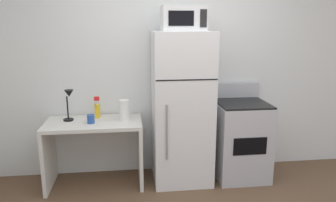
{
  "coord_description": "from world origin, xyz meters",
  "views": [
    {
      "loc": [
        -0.51,
        -2.18,
        1.8
      ],
      "look_at": [
        -0.11,
        1.1,
        1.02
      ],
      "focal_mm": 34.5,
      "sensor_mm": 36.0,
      "label": 1
    }
  ],
  "objects_px": {
    "oven_range": "(241,139)",
    "spray_bottle": "(97,109)",
    "desk": "(95,141)",
    "refrigerator": "(182,109)",
    "coffee_mug": "(91,119)",
    "paper_towel_roll": "(124,111)",
    "desk_lamp": "(69,100)",
    "microwave": "(183,19)"
  },
  "relations": [
    {
      "from": "paper_towel_roll",
      "to": "refrigerator",
      "type": "bearing_deg",
      "value": 1.42
    },
    {
      "from": "paper_towel_roll",
      "to": "microwave",
      "type": "height_order",
      "value": "microwave"
    },
    {
      "from": "coffee_mug",
      "to": "oven_range",
      "type": "height_order",
      "value": "oven_range"
    },
    {
      "from": "coffee_mug",
      "to": "refrigerator",
      "type": "height_order",
      "value": "refrigerator"
    },
    {
      "from": "spray_bottle",
      "to": "desk",
      "type": "bearing_deg",
      "value": -102.59
    },
    {
      "from": "coffee_mug",
      "to": "oven_range",
      "type": "distance_m",
      "value": 1.76
    },
    {
      "from": "paper_towel_roll",
      "to": "microwave",
      "type": "relative_size",
      "value": 0.52
    },
    {
      "from": "desk",
      "to": "refrigerator",
      "type": "bearing_deg",
      "value": -0.5
    },
    {
      "from": "desk_lamp",
      "to": "coffee_mug",
      "type": "relative_size",
      "value": 3.72
    },
    {
      "from": "refrigerator",
      "to": "paper_towel_roll",
      "type": "bearing_deg",
      "value": -178.58
    },
    {
      "from": "paper_towel_roll",
      "to": "oven_range",
      "type": "relative_size",
      "value": 0.22
    },
    {
      "from": "refrigerator",
      "to": "oven_range",
      "type": "bearing_deg",
      "value": -0.21
    },
    {
      "from": "coffee_mug",
      "to": "oven_range",
      "type": "bearing_deg",
      "value": 1.71
    },
    {
      "from": "desk",
      "to": "paper_towel_roll",
      "type": "xyz_separation_m",
      "value": [
        0.35,
        -0.02,
        0.35
      ]
    },
    {
      "from": "coffee_mug",
      "to": "microwave",
      "type": "xyz_separation_m",
      "value": [
        1.02,
        0.03,
        1.07
      ]
    },
    {
      "from": "coffee_mug",
      "to": "paper_towel_roll",
      "type": "relative_size",
      "value": 0.4
    },
    {
      "from": "desk",
      "to": "oven_range",
      "type": "distance_m",
      "value": 1.71
    },
    {
      "from": "paper_towel_roll",
      "to": "refrigerator",
      "type": "relative_size",
      "value": 0.14
    },
    {
      "from": "oven_range",
      "to": "spray_bottle",
      "type": "bearing_deg",
      "value": 174.33
    },
    {
      "from": "paper_towel_roll",
      "to": "oven_range",
      "type": "height_order",
      "value": "oven_range"
    },
    {
      "from": "oven_range",
      "to": "desk_lamp",
      "type": "bearing_deg",
      "value": 177.93
    },
    {
      "from": "desk",
      "to": "desk_lamp",
      "type": "xyz_separation_m",
      "value": [
        -0.26,
        0.06,
        0.47
      ]
    },
    {
      "from": "spray_bottle",
      "to": "paper_towel_roll",
      "type": "xyz_separation_m",
      "value": [
        0.31,
        -0.18,
        0.02
      ]
    },
    {
      "from": "desk_lamp",
      "to": "coffee_mug",
      "type": "xyz_separation_m",
      "value": [
        0.24,
        -0.12,
        -0.19
      ]
    },
    {
      "from": "paper_towel_roll",
      "to": "coffee_mug",
      "type": "bearing_deg",
      "value": -174.07
    },
    {
      "from": "desk",
      "to": "microwave",
      "type": "relative_size",
      "value": 2.32
    },
    {
      "from": "paper_towel_roll",
      "to": "oven_range",
      "type": "distance_m",
      "value": 1.42
    },
    {
      "from": "paper_towel_roll",
      "to": "refrigerator",
      "type": "height_order",
      "value": "refrigerator"
    },
    {
      "from": "spray_bottle",
      "to": "oven_range",
      "type": "distance_m",
      "value": 1.73
    },
    {
      "from": "paper_towel_roll",
      "to": "microwave",
      "type": "bearing_deg",
      "value": -0.44
    },
    {
      "from": "desk",
      "to": "oven_range",
      "type": "relative_size",
      "value": 0.97
    },
    {
      "from": "spray_bottle",
      "to": "microwave",
      "type": "relative_size",
      "value": 0.54
    },
    {
      "from": "spray_bottle",
      "to": "microwave",
      "type": "distance_m",
      "value": 1.41
    },
    {
      "from": "spray_bottle",
      "to": "oven_range",
      "type": "height_order",
      "value": "oven_range"
    },
    {
      "from": "desk",
      "to": "coffee_mug",
      "type": "relative_size",
      "value": 11.26
    },
    {
      "from": "paper_towel_roll",
      "to": "refrigerator",
      "type": "distance_m",
      "value": 0.65
    },
    {
      "from": "desk",
      "to": "refrigerator",
      "type": "xyz_separation_m",
      "value": [
        1.0,
        -0.01,
        0.35
      ]
    },
    {
      "from": "desk",
      "to": "desk_lamp",
      "type": "bearing_deg",
      "value": 167.09
    },
    {
      "from": "microwave",
      "to": "refrigerator",
      "type": "bearing_deg",
      "value": 90.33
    },
    {
      "from": "coffee_mug",
      "to": "oven_range",
      "type": "xyz_separation_m",
      "value": [
        1.73,
        0.05,
        -0.33
      ]
    },
    {
      "from": "spray_bottle",
      "to": "refrigerator",
      "type": "relative_size",
      "value": 0.14
    },
    {
      "from": "desk_lamp",
      "to": "spray_bottle",
      "type": "distance_m",
      "value": 0.34
    }
  ]
}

